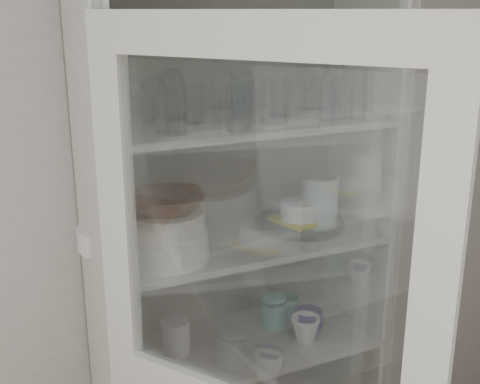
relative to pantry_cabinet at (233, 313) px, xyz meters
name	(u,v)px	position (x,y,z in m)	size (l,w,h in m)	color
wall_back	(163,214)	(-0.20, 0.16, 0.36)	(3.60, 0.02, 2.60)	#BAB3AB
pantry_cabinet	(233,313)	(0.00, 0.00, 0.00)	(1.00, 0.45, 2.10)	silver
tumbler_0	(168,113)	(-0.29, -0.21, 0.79)	(0.07, 0.07, 0.13)	silver
tumbler_1	(175,111)	(-0.26, -0.19, 0.79)	(0.07, 0.07, 0.13)	silver
tumbler_2	(238,106)	(-0.08, -0.22, 0.79)	(0.07, 0.07, 0.14)	silver
tumbler_3	(275,99)	(0.07, -0.17, 0.80)	(0.08, 0.08, 0.15)	silver
tumbler_4	(253,108)	(-0.03, -0.22, 0.78)	(0.06, 0.06, 0.12)	silver
tumbler_5	(343,96)	(0.31, -0.18, 0.79)	(0.07, 0.07, 0.15)	silver
tumbler_6	(331,99)	(0.26, -0.20, 0.79)	(0.07, 0.07, 0.14)	silver
tumbler_7	(115,106)	(-0.41, -0.10, 0.80)	(0.08, 0.08, 0.15)	silver
tumbler_8	(193,102)	(-0.16, -0.05, 0.79)	(0.06, 0.06, 0.13)	silver
tumbler_9	(242,96)	(0.02, -0.04, 0.79)	(0.07, 0.07, 0.15)	silver
tumbler_10	(280,96)	(0.15, -0.06, 0.79)	(0.07, 0.07, 0.13)	silver
tumbler_11	(246,98)	(0.02, -0.06, 0.79)	(0.07, 0.07, 0.13)	silver
goblet_0	(153,97)	(-0.26, 0.02, 0.80)	(0.07, 0.07, 0.16)	silver
goblet_1	(172,91)	(-0.18, 0.06, 0.81)	(0.08, 0.08, 0.18)	silver
goblet_2	(305,87)	(0.29, 0.02, 0.80)	(0.07, 0.07, 0.16)	silver
goblet_3	(335,82)	(0.41, 0.02, 0.81)	(0.08, 0.08, 0.18)	silver
plate_stack_front	(168,246)	(-0.28, -0.15, 0.36)	(0.25, 0.25, 0.08)	white
plate_stack_back	(114,236)	(-0.41, 0.03, 0.36)	(0.23, 0.23, 0.07)	white
cream_bowl	(167,223)	(-0.28, -0.15, 0.44)	(0.23, 0.23, 0.07)	white
terracotta_bowl	(166,202)	(-0.28, -0.15, 0.51)	(0.23, 0.23, 0.06)	brown
glass_platter	(299,223)	(0.23, -0.06, 0.33)	(0.32, 0.32, 0.02)	silver
yellow_trivet	(299,219)	(0.23, -0.06, 0.34)	(0.16, 0.16, 0.01)	yellow
white_ramekin	(300,210)	(0.23, -0.06, 0.38)	(0.14, 0.14, 0.06)	white
grey_bowl_stack	(320,201)	(0.30, -0.08, 0.41)	(0.13, 0.13, 0.18)	#B2C7C4
mug_blue	(309,321)	(0.25, -0.11, -0.04)	(0.11, 0.11, 0.09)	navy
mug_teal	(287,307)	(0.23, 0.00, -0.03)	(0.11, 0.11, 0.10)	teal
mug_white	(305,329)	(0.21, -0.17, -0.03)	(0.10, 0.10, 0.10)	white
teal_jar	(274,311)	(0.16, -0.02, -0.02)	(0.10, 0.10, 0.12)	teal
measuring_cups	(153,370)	(-0.35, -0.14, -0.06)	(0.11, 0.11, 0.04)	silver
white_canister	(175,336)	(-0.23, -0.04, -0.02)	(0.10, 0.10, 0.12)	white
tumbler_12	(355,94)	(0.35, -0.19, 0.80)	(0.08, 0.08, 0.15)	silver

